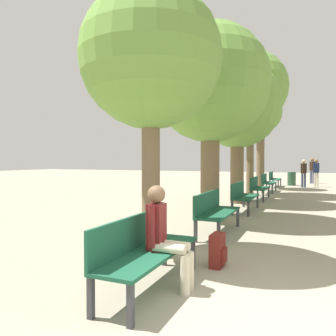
# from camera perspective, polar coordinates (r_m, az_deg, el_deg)

# --- Properties ---
(bench_row_0) EXTENTS (0.54, 1.89, 0.88)m
(bench_row_0) POSITION_cam_1_polar(r_m,az_deg,el_deg) (4.13, -4.24, -13.42)
(bench_row_0) COLOR #195138
(bench_row_0) RESTS_ON ground_plane
(bench_row_1) EXTENTS (0.54, 1.89, 0.88)m
(bench_row_1) POSITION_cam_1_polar(r_m,az_deg,el_deg) (7.14, 8.08, -7.10)
(bench_row_1) COLOR #195138
(bench_row_1) RESTS_ON ground_plane
(bench_row_2) EXTENTS (0.54, 1.89, 0.88)m
(bench_row_2) POSITION_cam_1_polar(r_m,az_deg,el_deg) (10.32, 12.85, -4.48)
(bench_row_2) COLOR #195138
(bench_row_2) RESTS_ON ground_plane
(bench_row_3) EXTENTS (0.54, 1.89, 0.88)m
(bench_row_3) POSITION_cam_1_polar(r_m,az_deg,el_deg) (13.55, 15.36, -3.09)
(bench_row_3) COLOR #195138
(bench_row_3) RESTS_ON ground_plane
(bench_row_4) EXTENTS (0.54, 1.89, 0.88)m
(bench_row_4) POSITION_cam_1_polar(r_m,az_deg,el_deg) (16.79, 16.89, -2.23)
(bench_row_4) COLOR #195138
(bench_row_4) RESTS_ON ground_plane
(bench_row_5) EXTENTS (0.54, 1.89, 0.88)m
(bench_row_5) POSITION_cam_1_polar(r_m,az_deg,el_deg) (20.05, 17.93, -1.65)
(bench_row_5) COLOR #195138
(bench_row_5) RESTS_ON ground_plane
(tree_row_0) EXTENTS (2.33, 2.33, 4.41)m
(tree_row_0) POSITION_cam_1_polar(r_m,az_deg,el_deg) (5.62, -3.04, 18.29)
(tree_row_0) COLOR brown
(tree_row_0) RESTS_ON ground_plane
(tree_row_1) EXTENTS (3.10, 3.10, 5.14)m
(tree_row_1) POSITION_cam_1_polar(r_m,az_deg,el_deg) (8.90, 7.36, 14.16)
(tree_row_1) COLOR brown
(tree_row_1) RESTS_ON ground_plane
(tree_row_2) EXTENTS (3.14, 3.14, 5.15)m
(tree_row_2) POSITION_cam_1_polar(r_m,az_deg,el_deg) (12.30, 11.98, 10.57)
(tree_row_2) COLOR brown
(tree_row_2) RESTS_ON ground_plane
(tree_row_3) EXTENTS (3.25, 3.25, 6.38)m
(tree_row_3) POSITION_cam_1_polar(r_m,az_deg,el_deg) (15.31, 14.17, 13.27)
(tree_row_3) COLOR brown
(tree_row_3) RESTS_ON ground_plane
(tree_row_4) EXTENTS (2.24, 2.24, 5.24)m
(tree_row_4) POSITION_cam_1_polar(r_m,az_deg,el_deg) (18.51, 15.83, 8.90)
(tree_row_4) COLOR brown
(tree_row_4) RESTS_ON ground_plane
(person_seated) EXTENTS (0.58, 0.33, 1.26)m
(person_seated) POSITION_cam_1_polar(r_m,az_deg,el_deg) (4.07, -0.55, -11.34)
(person_seated) COLOR beige
(person_seated) RESTS_ON ground_plane
(backpack) EXTENTS (0.21, 0.36, 0.48)m
(backpack) POSITION_cam_1_polar(r_m,az_deg,el_deg) (5.04, 8.66, -14.01)
(backpack) COLOR maroon
(backpack) RESTS_ON ground_plane
(pedestrian_near) EXTENTS (0.32, 0.27, 1.59)m
(pedestrian_near) POSITION_cam_1_polar(r_m,az_deg,el_deg) (20.11, 22.55, -0.56)
(pedestrian_near) COLOR #384260
(pedestrian_near) RESTS_ON ground_plane
(pedestrian_mid) EXTENTS (0.33, 0.26, 1.62)m
(pedestrian_mid) POSITION_cam_1_polar(r_m,az_deg,el_deg) (20.79, 24.42, -0.47)
(pedestrian_mid) COLOR beige
(pedestrian_mid) RESTS_ON ground_plane
(pedestrian_far) EXTENTS (0.34, 0.30, 1.69)m
(pedestrian_far) POSITION_cam_1_polar(r_m,az_deg,el_deg) (23.74, 23.82, -0.14)
(pedestrian_far) COLOR #384260
(pedestrian_far) RESTS_ON ground_plane
(trash_bin) EXTENTS (0.48, 0.48, 0.83)m
(trash_bin) POSITION_cam_1_polar(r_m,az_deg,el_deg) (21.44, 20.73, -1.76)
(trash_bin) COLOR #2D5138
(trash_bin) RESTS_ON ground_plane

